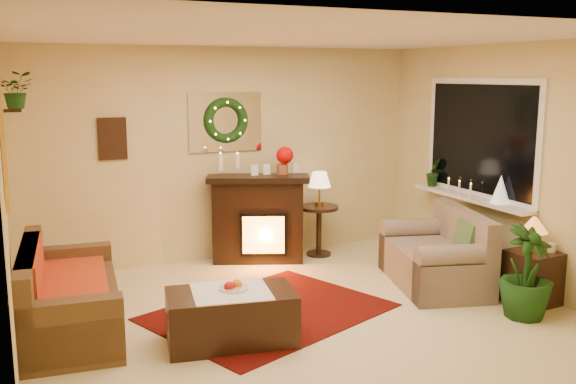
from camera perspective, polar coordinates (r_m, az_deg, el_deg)
name	(u,v)px	position (r m, az deg, el deg)	size (l,w,h in m)	color
floor	(303,317)	(6.20, 1.33, -11.06)	(5.00, 5.00, 0.00)	beige
ceiling	(304,36)	(5.78, 1.44, 13.70)	(5.00, 5.00, 0.00)	white
wall_back	(226,154)	(7.92, -5.57, 3.34)	(5.00, 5.00, 0.00)	#EFD88C
wall_front	(464,239)	(3.97, 15.37, -4.07)	(5.00, 5.00, 0.00)	#EFD88C
wall_left	(5,204)	(5.31, -23.85, -1.00)	(4.50, 4.50, 0.00)	#EFD88C
wall_right	(515,167)	(7.26, 19.55, 2.15)	(4.50, 4.50, 0.00)	#EFD88C
area_rug	(269,312)	(6.31, -1.68, -10.60)	(2.14, 1.60, 0.01)	#44070B
sofa	(70,284)	(6.09, -18.80, -7.74)	(0.80, 1.83, 0.79)	#443522
red_throw	(61,277)	(6.23, -19.55, -7.13)	(0.80, 1.29, 0.02)	red
fireplace	(258,217)	(7.83, -2.70, -2.28)	(1.09, 0.35, 1.00)	black
poinsettia	(285,155)	(7.80, -0.28, 3.28)	(0.21, 0.21, 0.21)	#D90500
mantel_candle_a	(221,162)	(7.55, -6.02, 2.68)	(0.07, 0.07, 0.20)	silver
mantel_candle_b	(238,161)	(7.61, -4.51, 2.76)	(0.06, 0.06, 0.17)	beige
mantel_mirror	(225,122)	(7.86, -5.58, 6.22)	(0.92, 0.02, 0.72)	white
wreath	(227,121)	(7.82, -5.49, 6.34)	(0.55, 0.55, 0.11)	#194719
wall_art	(112,139)	(7.56, -15.34, 4.59)	(0.32, 0.03, 0.48)	#381E11
gold_mirror	(3,141)	(5.54, -24.01, 4.15)	(0.03, 0.84, 1.00)	gold
hanging_plant	(18,108)	(6.27, -22.89, 6.88)	(0.33, 0.28, 0.36)	#194719
loveseat	(434,248)	(7.15, 12.88, -4.83)	(0.82, 1.42, 0.82)	tan
window_frame	(481,139)	(7.63, 16.75, 4.57)	(0.03, 1.86, 1.36)	white
window_glass	(480,139)	(7.62, 16.67, 4.57)	(0.02, 1.70, 1.22)	black
window_sill	(470,198)	(7.66, 15.89, -0.51)	(0.22, 1.86, 0.04)	white
mini_tree	(501,190)	(7.32, 18.38, 0.21)	(0.21, 0.21, 0.31)	white
sill_plant	(434,171)	(8.21, 12.84, 1.86)	(0.25, 0.20, 0.46)	#103711
side_table_round	(319,230)	(8.14, 2.76, -3.41)	(0.49, 0.49, 0.64)	black
lamp_cream	(319,187)	(8.06, 2.81, 0.49)	(0.28, 0.28, 0.44)	#FFD0A1
end_table_square	(532,277)	(6.91, 20.88, -7.11)	(0.44, 0.44, 0.54)	#462D17
lamp_tiffany	(534,231)	(6.80, 21.00, -3.23)	(0.27, 0.27, 0.40)	yellow
coffee_table	(231,319)	(5.60, -5.06, -11.19)	(1.08, 0.59, 0.45)	#3F2516
fruit_bowl	(234,291)	(5.56, -4.86, -8.73)	(0.25, 0.25, 0.06)	beige
floor_palm	(527,272)	(6.45, 20.46, -6.64)	(1.49, 1.49, 2.66)	#1C6026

